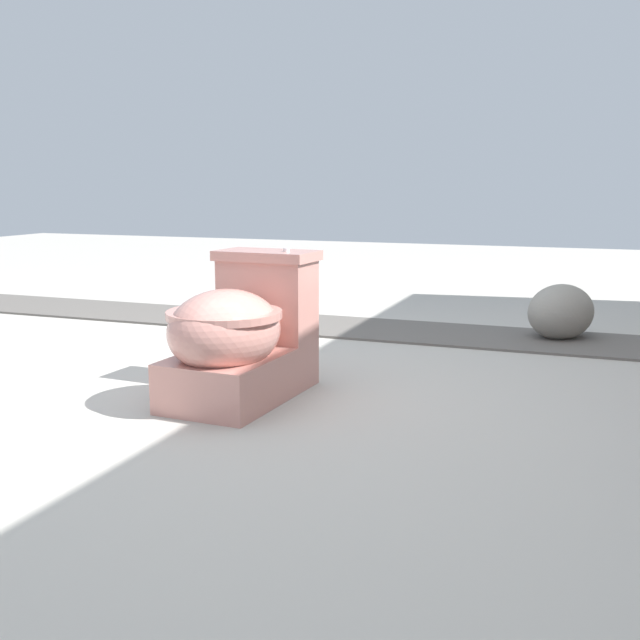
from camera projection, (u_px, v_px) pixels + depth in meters
ground_plane at (272, 400)px, 2.63m from camera, size 14.00×14.00×0.00m
gravel_strip at (476, 336)px, 3.70m from camera, size 0.56×8.00×0.01m
toilet at (239, 337)px, 2.61m from camera, size 0.65×0.41×0.52m
boulder_far at (561, 312)px, 3.62m from camera, size 0.44×0.43×0.27m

